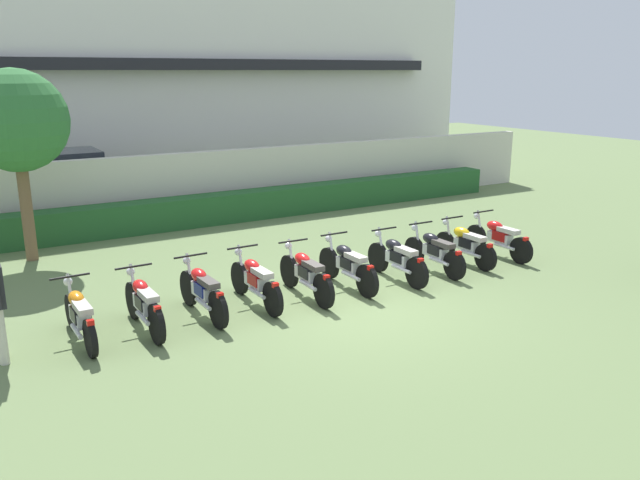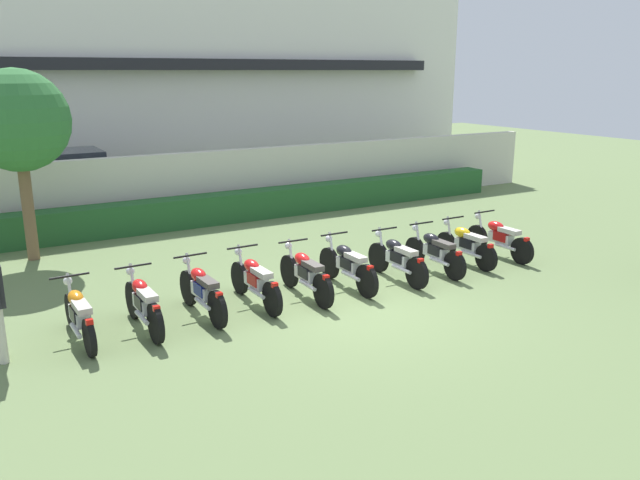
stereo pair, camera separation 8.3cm
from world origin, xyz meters
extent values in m
plane|color=#607547|center=(0.00, 0.00, 0.00)|extent=(60.00, 60.00, 0.00)
cube|color=white|center=(0.00, 14.99, 3.84)|extent=(25.56, 6.00, 7.68)
cube|color=black|center=(0.00, 11.74, 4.22)|extent=(21.47, 0.50, 0.36)
cube|color=beige|center=(0.00, 7.98, 0.94)|extent=(24.28, 0.30, 1.87)
cube|color=#235628|center=(0.00, 7.28, 0.39)|extent=(19.42, 0.70, 0.79)
cube|color=black|center=(-3.26, 9.98, 0.74)|extent=(4.50, 1.86, 1.00)
cube|color=#2D333D|center=(-3.46, 9.98, 1.57)|extent=(2.70, 1.71, 0.65)
cylinder|color=black|center=(-1.69, 10.91, 0.34)|extent=(0.68, 0.22, 0.68)
cylinder|color=black|center=(-1.69, 9.06, 0.34)|extent=(0.68, 0.22, 0.68)
cylinder|color=black|center=(-4.84, 9.06, 0.34)|extent=(0.68, 0.22, 0.68)
cylinder|color=brown|center=(-4.50, 6.05, 1.14)|extent=(0.25, 0.25, 2.27)
sphere|color=#2D6B33|center=(-4.50, 6.05, 3.02)|extent=(2.15, 2.15, 2.15)
cylinder|color=black|center=(-4.46, 1.55, 0.28)|extent=(0.11, 0.57, 0.57)
cylinder|color=black|center=(-4.42, 0.29, 0.28)|extent=(0.11, 0.57, 0.57)
cube|color=silver|center=(-4.44, 0.87, 0.43)|extent=(0.22, 0.61, 0.22)
ellipsoid|color=orange|center=(-4.45, 1.04, 0.66)|extent=(0.23, 0.45, 0.22)
cube|color=#B2ADA3|center=(-4.43, 0.64, 0.64)|extent=(0.22, 0.53, 0.10)
cube|color=red|center=(-4.42, 0.19, 0.56)|extent=(0.10, 0.08, 0.08)
cylinder|color=silver|center=(-4.46, 1.46, 0.60)|extent=(0.06, 0.23, 0.65)
cylinder|color=black|center=(-4.46, 1.37, 0.92)|extent=(0.60, 0.05, 0.04)
sphere|color=silver|center=(-4.46, 1.57, 0.78)|extent=(0.14, 0.14, 0.14)
cylinder|color=silver|center=(-4.55, 0.62, 0.30)|extent=(0.09, 0.55, 0.07)
cube|color=black|center=(-4.44, 0.82, 0.48)|extent=(0.25, 0.37, 0.20)
cylinder|color=black|center=(-3.49, 1.47, 0.31)|extent=(0.10, 0.63, 0.63)
cylinder|color=black|center=(-3.46, 0.26, 0.31)|extent=(0.10, 0.63, 0.63)
cube|color=silver|center=(-3.47, 0.81, 0.46)|extent=(0.21, 0.60, 0.22)
ellipsoid|color=red|center=(-3.48, 0.98, 0.69)|extent=(0.23, 0.44, 0.22)
cube|color=#B2ADA3|center=(-3.47, 0.58, 0.67)|extent=(0.21, 0.52, 0.10)
cube|color=red|center=(-3.46, 0.16, 0.59)|extent=(0.10, 0.08, 0.08)
cylinder|color=silver|center=(-3.49, 1.38, 0.63)|extent=(0.06, 0.23, 0.65)
cylinder|color=black|center=(-3.49, 1.29, 0.95)|extent=(0.60, 0.05, 0.04)
sphere|color=silver|center=(-3.49, 1.49, 0.81)|extent=(0.14, 0.14, 0.14)
cylinder|color=silver|center=(-3.59, 0.56, 0.33)|extent=(0.08, 0.55, 0.07)
cube|color=black|center=(-3.47, 0.76, 0.51)|extent=(0.25, 0.37, 0.20)
cylinder|color=black|center=(-2.48, 1.60, 0.31)|extent=(0.11, 0.63, 0.63)
cylinder|color=black|center=(-2.43, 0.34, 0.31)|extent=(0.11, 0.63, 0.63)
cube|color=silver|center=(-2.46, 0.92, 0.46)|extent=(0.22, 0.61, 0.22)
ellipsoid|color=red|center=(-2.46, 1.09, 0.69)|extent=(0.24, 0.45, 0.22)
cube|color=#4C4742|center=(-2.45, 0.69, 0.67)|extent=(0.22, 0.53, 0.10)
cube|color=red|center=(-2.43, 0.24, 0.59)|extent=(0.10, 0.08, 0.08)
cylinder|color=silver|center=(-2.48, 1.51, 0.63)|extent=(0.06, 0.23, 0.65)
cylinder|color=black|center=(-2.47, 1.42, 0.95)|extent=(0.60, 0.06, 0.04)
sphere|color=silver|center=(-2.48, 1.62, 0.81)|extent=(0.14, 0.14, 0.14)
cylinder|color=silver|center=(-2.57, 0.67, 0.33)|extent=(0.09, 0.55, 0.07)
cube|color=navy|center=(-2.45, 0.87, 0.51)|extent=(0.25, 0.37, 0.20)
cylinder|color=black|center=(-1.47, 1.69, 0.30)|extent=(0.10, 0.61, 0.61)
cylinder|color=black|center=(-1.45, 0.36, 0.30)|extent=(0.10, 0.61, 0.61)
cube|color=silver|center=(-1.45, 0.97, 0.45)|extent=(0.21, 0.60, 0.22)
ellipsoid|color=red|center=(-1.46, 1.14, 0.68)|extent=(0.23, 0.44, 0.22)
cube|color=#B2ADA3|center=(-1.45, 0.74, 0.66)|extent=(0.21, 0.52, 0.10)
cube|color=red|center=(-1.44, 0.26, 0.58)|extent=(0.10, 0.08, 0.08)
cylinder|color=silver|center=(-1.46, 1.60, 0.62)|extent=(0.05, 0.23, 0.65)
cylinder|color=black|center=(-1.46, 1.51, 0.94)|extent=(0.60, 0.04, 0.04)
sphere|color=silver|center=(-1.47, 1.71, 0.80)|extent=(0.14, 0.14, 0.14)
cylinder|color=silver|center=(-1.57, 0.72, 0.32)|extent=(0.08, 0.55, 0.07)
cube|color=#A51414|center=(-1.45, 0.92, 0.50)|extent=(0.25, 0.36, 0.20)
cylinder|color=black|center=(-0.49, 1.56, 0.31)|extent=(0.10, 0.63, 0.62)
cylinder|color=black|center=(-0.51, 0.25, 0.31)|extent=(0.10, 0.63, 0.62)
cube|color=silver|center=(-0.50, 0.86, 0.46)|extent=(0.21, 0.60, 0.22)
ellipsoid|color=red|center=(-0.50, 1.03, 0.69)|extent=(0.23, 0.44, 0.22)
cube|color=#4C4742|center=(-0.51, 0.63, 0.67)|extent=(0.21, 0.52, 0.10)
cube|color=red|center=(-0.51, 0.15, 0.59)|extent=(0.10, 0.08, 0.08)
cylinder|color=silver|center=(-0.49, 1.47, 0.63)|extent=(0.05, 0.23, 0.65)
cylinder|color=black|center=(-0.49, 1.39, 0.95)|extent=(0.60, 0.05, 0.04)
sphere|color=silver|center=(-0.49, 1.58, 0.81)|extent=(0.14, 0.14, 0.14)
cylinder|color=silver|center=(-0.63, 0.61, 0.33)|extent=(0.08, 0.55, 0.07)
cube|color=black|center=(-0.50, 0.81, 0.51)|extent=(0.25, 0.36, 0.20)
cylinder|color=black|center=(0.44, 1.62, 0.31)|extent=(0.09, 0.63, 0.63)
cylinder|color=black|center=(0.45, 0.31, 0.31)|extent=(0.09, 0.63, 0.63)
cube|color=silver|center=(0.44, 0.91, 0.46)|extent=(0.20, 0.60, 0.22)
ellipsoid|color=black|center=(0.44, 1.08, 0.69)|extent=(0.22, 0.44, 0.22)
cube|color=#B2ADA3|center=(0.45, 0.68, 0.67)|extent=(0.20, 0.52, 0.10)
cube|color=red|center=(0.45, 0.21, 0.59)|extent=(0.10, 0.08, 0.08)
cylinder|color=silver|center=(0.44, 1.53, 0.63)|extent=(0.05, 0.23, 0.65)
cylinder|color=black|center=(0.44, 1.44, 0.95)|extent=(0.60, 0.04, 0.04)
sphere|color=silver|center=(0.44, 1.64, 0.81)|extent=(0.14, 0.14, 0.14)
cylinder|color=silver|center=(0.33, 0.66, 0.33)|extent=(0.07, 0.55, 0.07)
cube|color=black|center=(0.44, 0.86, 0.51)|extent=(0.24, 0.36, 0.20)
cylinder|color=black|center=(1.53, 1.47, 0.31)|extent=(0.09, 0.61, 0.61)
cylinder|color=black|center=(1.53, 0.22, 0.31)|extent=(0.09, 0.61, 0.61)
cube|color=silver|center=(1.53, 0.80, 0.46)|extent=(0.20, 0.60, 0.22)
ellipsoid|color=black|center=(1.53, 0.97, 0.69)|extent=(0.22, 0.44, 0.22)
cube|color=#B2ADA3|center=(1.53, 0.57, 0.67)|extent=(0.20, 0.52, 0.10)
cube|color=red|center=(1.53, 0.12, 0.59)|extent=(0.10, 0.08, 0.08)
cylinder|color=silver|center=(1.53, 1.38, 0.63)|extent=(0.05, 0.23, 0.65)
cylinder|color=black|center=(1.53, 1.29, 0.95)|extent=(0.60, 0.04, 0.04)
sphere|color=silver|center=(1.53, 1.49, 0.81)|extent=(0.14, 0.14, 0.14)
cylinder|color=silver|center=(1.41, 0.55, 0.33)|extent=(0.07, 0.55, 0.07)
cube|color=black|center=(1.53, 0.75, 0.51)|extent=(0.24, 0.36, 0.20)
cylinder|color=black|center=(2.54, 1.54, 0.29)|extent=(0.10, 0.59, 0.59)
cylinder|color=black|center=(2.52, 0.26, 0.29)|extent=(0.10, 0.59, 0.59)
cube|color=silver|center=(2.53, 0.85, 0.44)|extent=(0.21, 0.60, 0.22)
ellipsoid|color=black|center=(2.53, 1.02, 0.67)|extent=(0.23, 0.44, 0.22)
cube|color=#4C4742|center=(2.52, 0.62, 0.65)|extent=(0.21, 0.52, 0.10)
cube|color=red|center=(2.52, 0.16, 0.57)|extent=(0.10, 0.08, 0.08)
cylinder|color=silver|center=(2.54, 1.45, 0.61)|extent=(0.05, 0.23, 0.65)
cylinder|color=black|center=(2.54, 1.36, 0.93)|extent=(0.60, 0.04, 0.04)
sphere|color=silver|center=(2.54, 1.56, 0.79)|extent=(0.14, 0.14, 0.14)
cylinder|color=silver|center=(2.40, 0.60, 0.31)|extent=(0.08, 0.55, 0.07)
cube|color=black|center=(2.53, 0.80, 0.49)|extent=(0.25, 0.36, 0.20)
cylinder|color=black|center=(3.47, 1.61, 0.28)|extent=(0.09, 0.57, 0.57)
cylinder|color=black|center=(3.48, 0.38, 0.28)|extent=(0.09, 0.57, 0.57)
cube|color=silver|center=(3.47, 0.94, 0.43)|extent=(0.20, 0.60, 0.22)
ellipsoid|color=yellow|center=(3.47, 1.11, 0.66)|extent=(0.22, 0.44, 0.22)
cube|color=beige|center=(3.48, 0.71, 0.64)|extent=(0.20, 0.52, 0.10)
cube|color=red|center=(3.48, 0.28, 0.56)|extent=(0.10, 0.08, 0.08)
cylinder|color=silver|center=(3.47, 1.52, 0.60)|extent=(0.05, 0.23, 0.65)
cylinder|color=black|center=(3.47, 1.43, 0.92)|extent=(0.60, 0.04, 0.04)
sphere|color=silver|center=(3.47, 1.63, 0.78)|extent=(0.14, 0.14, 0.14)
cylinder|color=silver|center=(3.36, 0.69, 0.30)|extent=(0.07, 0.55, 0.07)
cube|color=black|center=(3.47, 0.89, 0.48)|extent=(0.24, 0.36, 0.20)
cylinder|color=black|center=(4.49, 1.70, 0.29)|extent=(0.09, 0.58, 0.58)
cylinder|color=black|center=(4.50, 0.35, 0.29)|extent=(0.09, 0.58, 0.58)
cube|color=silver|center=(4.49, 0.97, 0.44)|extent=(0.20, 0.60, 0.22)
ellipsoid|color=red|center=(4.49, 1.14, 0.67)|extent=(0.22, 0.44, 0.22)
cube|color=beige|center=(4.50, 0.74, 0.65)|extent=(0.20, 0.52, 0.10)
cube|color=red|center=(4.50, 0.25, 0.57)|extent=(0.10, 0.08, 0.08)
cylinder|color=silver|center=(4.49, 1.61, 0.61)|extent=(0.05, 0.23, 0.65)
cylinder|color=black|center=(4.49, 1.52, 0.93)|extent=(0.60, 0.04, 0.04)
sphere|color=silver|center=(4.49, 1.72, 0.79)|extent=(0.14, 0.14, 0.14)
cylinder|color=silver|center=(4.38, 0.72, 0.31)|extent=(0.07, 0.55, 0.07)
cube|color=#A51414|center=(4.49, 0.92, 0.49)|extent=(0.24, 0.36, 0.20)
cylinder|color=beige|center=(-5.53, 0.90, 0.43)|extent=(0.13, 0.13, 0.85)
cylinder|color=beige|center=(-5.53, 0.68, 0.43)|extent=(0.13, 0.13, 0.85)
camera|label=1|loc=(-5.92, -8.72, 4.03)|focal=35.76mm
camera|label=2|loc=(-5.85, -8.76, 4.03)|focal=35.76mm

